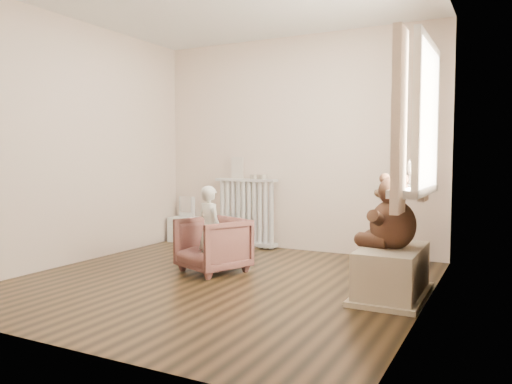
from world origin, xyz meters
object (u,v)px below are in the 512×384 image
at_px(radiator, 246,216).
at_px(plush_cat, 414,174).
at_px(child, 210,229).
at_px(toy_bench, 392,272).
at_px(armchair, 213,245).
at_px(teddy_bear, 393,215).
at_px(toy_vanity, 185,221).

relative_size(radiator, plush_cat, 3.61).
height_order(radiator, child, child).
bearing_deg(toy_bench, radiator, 145.65).
relative_size(radiator, armchair, 1.46).
relative_size(radiator, teddy_bear, 1.47).
distance_m(armchair, toy_bench, 1.78).
relative_size(armchair, teddy_bear, 1.01).
distance_m(toy_vanity, plush_cat, 3.54).
relative_size(child, plush_cat, 3.50).
relative_size(toy_vanity, teddy_bear, 1.02).
bearing_deg(child, armchair, -67.28).
distance_m(armchair, child, 0.18).
distance_m(toy_vanity, toy_bench, 3.39).
height_order(armchair, child, child).
bearing_deg(plush_cat, toy_bench, -162.26).
bearing_deg(teddy_bear, toy_vanity, 165.79).
xyz_separation_m(child, plush_cat, (1.91, 0.09, 0.56)).
xyz_separation_m(toy_bench, plush_cat, (0.14, 0.12, 0.80)).
relative_size(armchair, plush_cat, 2.48).
distance_m(toy_bench, plush_cat, 0.82).
relative_size(toy_bench, plush_cat, 3.61).
bearing_deg(child, toy_vanity, -24.55).
bearing_deg(toy_vanity, child, -47.27).
distance_m(radiator, plush_cat, 2.72).
relative_size(toy_vanity, plush_cat, 2.51).
height_order(toy_vanity, armchair, toy_vanity).
relative_size(radiator, toy_vanity, 1.44).
bearing_deg(plush_cat, toy_vanity, 135.41).
bearing_deg(toy_vanity, plush_cat, -22.29).
xyz_separation_m(toy_vanity, child, (1.30, -1.41, 0.17)).
bearing_deg(plush_cat, teddy_bear, -158.04).
xyz_separation_m(toy_vanity, teddy_bear, (3.07, -1.45, 0.40)).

